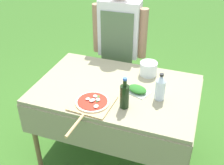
# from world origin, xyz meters

# --- Properties ---
(ground_plane) EXTENTS (12.00, 12.00, 0.00)m
(ground_plane) POSITION_xyz_m (0.00, 0.00, 0.00)
(ground_plane) COLOR #386B23
(prep_table) EXTENTS (1.37, 0.91, 0.82)m
(prep_table) POSITION_xyz_m (0.00, 0.00, 0.73)
(prep_table) COLOR gray
(prep_table) RESTS_ON ground
(person_cook) EXTENTS (0.58, 0.20, 1.54)m
(person_cook) POSITION_xyz_m (-0.20, 0.69, 0.91)
(person_cook) COLOR #70604C
(person_cook) RESTS_ON ground
(pizza_on_peel) EXTENTS (0.32, 0.57, 0.05)m
(pizza_on_peel) POSITION_xyz_m (-0.10, -0.30, 0.83)
(pizza_on_peel) COLOR tan
(pizza_on_peel) RESTS_ON prep_table
(oil_bottle) EXTENTS (0.07, 0.07, 0.26)m
(oil_bottle) POSITION_xyz_m (0.14, -0.24, 0.92)
(oil_bottle) COLOR black
(oil_bottle) RESTS_ON prep_table
(water_bottle) EXTENTS (0.08, 0.08, 0.23)m
(water_bottle) POSITION_xyz_m (0.37, -0.04, 0.93)
(water_bottle) COLOR silver
(water_bottle) RESTS_ON prep_table
(herb_container) EXTENTS (0.23, 0.19, 0.05)m
(herb_container) POSITION_xyz_m (0.18, -0.01, 0.84)
(herb_container) COLOR silver
(herb_container) RESTS_ON prep_table
(mixing_tub) EXTENTS (0.16, 0.16, 0.12)m
(mixing_tub) POSITION_xyz_m (0.20, 0.30, 0.88)
(mixing_tub) COLOR silver
(mixing_tub) RESTS_ON prep_table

